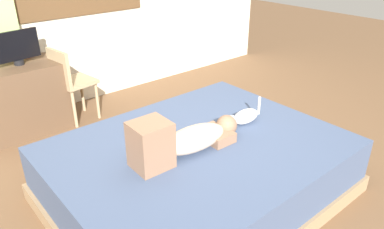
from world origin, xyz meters
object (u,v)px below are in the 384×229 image
object	(u,v)px
bed	(199,170)
desk	(21,99)
person_lying	(183,139)
cat	(244,117)
chair_by_desk	(69,79)
tv_monitor	(16,47)
cup	(26,53)

from	to	relation	value
bed	desk	xyz separation A→B (m)	(-0.70, 2.08, 0.13)
person_lying	cat	size ratio (longest dim) A/B	2.62
desk	chair_by_desk	xyz separation A→B (m)	(0.50, -0.14, 0.14)
person_lying	desk	bearing A→B (deg)	104.28
person_lying	tv_monitor	world-z (taller)	tv_monitor
bed	cat	distance (m)	0.61
cat	cup	bearing A→B (deg)	114.22
person_lying	desk	distance (m)	2.18
tv_monitor	cat	bearing A→B (deg)	-60.76
person_lying	tv_monitor	distance (m)	2.18
bed	desk	bearing A→B (deg)	108.60
bed	chair_by_desk	world-z (taller)	chair_by_desk
cat	tv_monitor	distance (m)	2.41
tv_monitor	desk	bearing A→B (deg)	180.00
cat	desk	distance (m)	2.42
bed	tv_monitor	distance (m)	2.29
cat	chair_by_desk	world-z (taller)	chair_by_desk
cup	chair_by_desk	size ratio (longest dim) A/B	0.11
desk	cup	xyz separation A→B (m)	(0.20, 0.20, 0.42)
tv_monitor	chair_by_desk	xyz separation A→B (m)	(0.45, -0.14, -0.41)
tv_monitor	chair_by_desk	bearing A→B (deg)	-17.12
chair_by_desk	cat	bearing A→B (deg)	-69.70
cat	chair_by_desk	distance (m)	2.07
bed	tv_monitor	world-z (taller)	tv_monitor
desk	tv_monitor	bearing A→B (deg)	0.00
cup	chair_by_desk	bearing A→B (deg)	-47.61
tv_monitor	chair_by_desk	world-z (taller)	tv_monitor
tv_monitor	bed	bearing A→B (deg)	-72.86
tv_monitor	chair_by_desk	size ratio (longest dim) A/B	0.56
bed	person_lying	xyz separation A→B (m)	(-0.17, -0.02, 0.36)
cup	chair_by_desk	world-z (taller)	chair_by_desk
desk	cup	distance (m)	0.50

